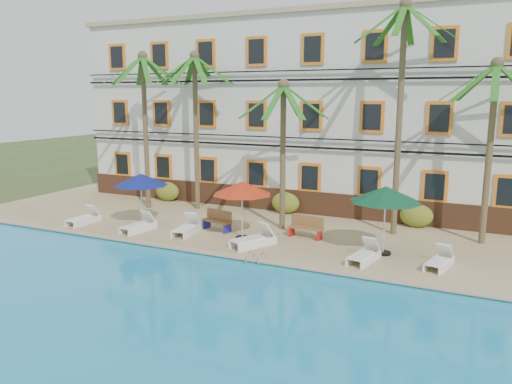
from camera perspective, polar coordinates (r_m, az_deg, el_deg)
The scene contains 25 objects.
ground at distance 20.35m, azimuth -4.47°, elevation -6.92°, with size 100.00×100.00×0.00m, color #384C23.
pool_deck at distance 24.61m, azimuth 1.30°, elevation -3.43°, with size 30.00×12.00×0.25m, color tan.
swimming_pool at distance 15.06m, azimuth -18.15°, elevation -13.66°, with size 26.00×12.00×0.20m, color #1A92CA.
pool_coping at distance 19.53m, azimuth -5.80°, elevation -6.86°, with size 30.00×0.35×0.06m, color tan.
hotel_building at distance 28.48m, azimuth 5.47°, elevation 9.17°, with size 25.40×6.44×10.22m.
palm_a at distance 27.13m, azimuth -12.60°, elevation 9.17°, with size 4.12×4.12×8.26m.
palm_b at distance 26.46m, azimuth -6.92°, elevation 9.31°, with size 4.12×4.12×8.25m.
palm_c at distance 22.26m, azimuth 3.11°, elevation 6.75°, with size 4.12×4.12×6.71m.
palm_d at distance 22.09m, azimuth 16.22°, elevation 11.04°, with size 4.12×4.12×9.88m.
palm_e at distance 21.94m, azimuth 25.34°, elevation 6.83°, with size 4.12×4.12×7.46m.
shrub_left at distance 29.24m, azimuth -10.08°, elevation 0.07°, with size 1.50×0.90×1.10m, color #26611B.
shrub_mid at distance 25.77m, azimuth 3.38°, elevation -1.24°, with size 1.50×0.90×1.10m, color #26611B.
shrub_right at distance 24.19m, azimuth 17.87°, elevation -2.57°, with size 1.50×0.90×1.10m, color #26611B.
umbrella_blue at distance 23.65m, azimuth -13.04°, elevation 1.36°, with size 2.53×2.53×2.53m.
umbrella_red at distance 20.87m, azimuth -1.60°, elevation 0.42°, with size 2.55×2.55×2.55m.
umbrella_green at distance 19.35m, azimuth 14.61°, elevation -0.29°, with size 2.73×2.73×2.73m.
lounger_a at distance 25.11m, azimuth -19.06°, elevation -2.81°, with size 0.68×1.79×0.84m.
lounger_b at distance 23.04m, azimuth -13.24°, elevation -3.69°, with size 0.84×1.87×0.86m.
lounger_c at distance 22.20m, azimuth -7.90°, elevation -4.04°, with size 0.89×1.91×0.87m.
lounger_d at distance 20.24m, azimuth -0.24°, elevation -5.36°, with size 1.51×2.07×0.93m.
lounger_e at distance 18.81m, azimuth 12.28°, elevation -6.98°, with size 0.96×1.87×0.84m.
lounger_f at distance 18.93m, azimuth 20.23°, elevation -7.37°, with size 0.93×1.74×0.78m.
bench_left at distance 22.58m, azimuth -4.36°, elevation -3.22°, with size 1.57×0.83×0.93m.
bench_right at distance 21.50m, azimuth 5.78°, elevation -3.97°, with size 1.54×0.61×0.93m.
pool_ladder at distance 18.46m, azimuth 0.00°, elevation -7.96°, with size 0.54×0.74×0.74m.
Camera 1 is at (9.66, -16.80, 6.23)m, focal length 35.00 mm.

